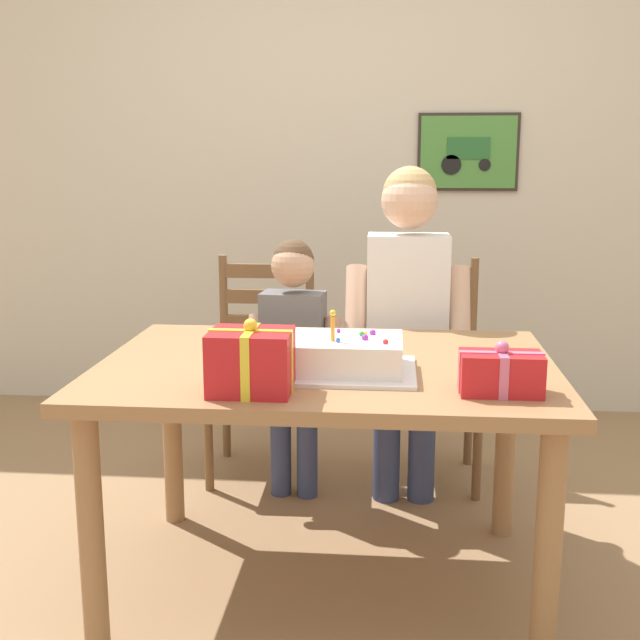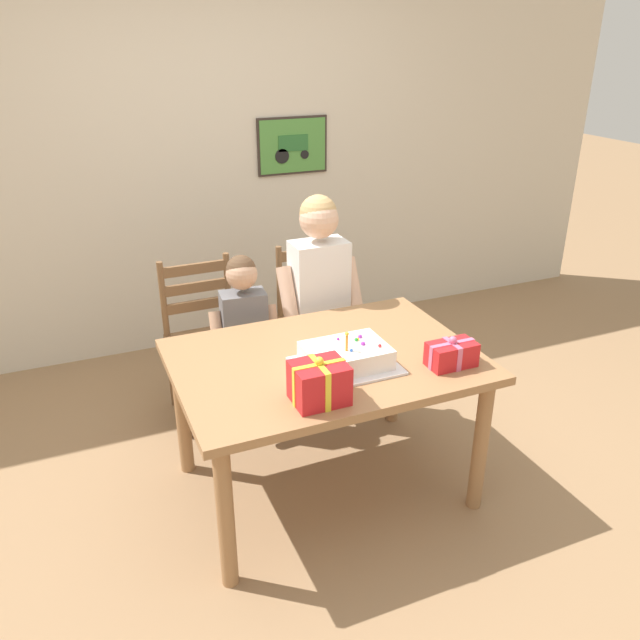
{
  "view_description": "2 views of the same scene",
  "coord_description": "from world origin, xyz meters",
  "px_view_note": "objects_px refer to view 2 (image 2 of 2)",
  "views": [
    {
      "loc": [
        0.19,
        -2.36,
        1.35
      ],
      "look_at": [
        -0.02,
        -0.04,
        0.87
      ],
      "focal_mm": 45.41,
      "sensor_mm": 36.0,
      "label": 1
    },
    {
      "loc": [
        -1.03,
        -2.35,
        2.09
      ],
      "look_at": [
        0.01,
        0.09,
        0.88
      ],
      "focal_mm": 35.8,
      "sensor_mm": 36.0,
      "label": 2
    }
  ],
  "objects_px": {
    "birthday_cake": "(346,357)",
    "gift_box_beside_cake": "(319,383)",
    "chair_left": "(206,340)",
    "dining_table": "(325,375)",
    "chair_right": "(318,320)",
    "gift_box_red_large": "(451,354)",
    "child_younger": "(244,327)",
    "child_older": "(319,287)"
  },
  "relations": [
    {
      "from": "birthday_cake",
      "to": "child_younger",
      "type": "bearing_deg",
      "value": 106.3
    },
    {
      "from": "gift_box_red_large",
      "to": "child_older",
      "type": "bearing_deg",
      "value": 103.45
    },
    {
      "from": "birthday_cake",
      "to": "gift_box_red_large",
      "type": "bearing_deg",
      "value": -21.01
    },
    {
      "from": "birthday_cake",
      "to": "chair_left",
      "type": "xyz_separation_m",
      "value": [
        -0.4,
        1.04,
        -0.31
      ]
    },
    {
      "from": "chair_left",
      "to": "gift_box_beside_cake",
      "type": "bearing_deg",
      "value": -81.94
    },
    {
      "from": "dining_table",
      "to": "child_older",
      "type": "bearing_deg",
      "value": 69.4
    },
    {
      "from": "dining_table",
      "to": "chair_left",
      "type": "relative_size",
      "value": 1.49
    },
    {
      "from": "gift_box_beside_cake",
      "to": "chair_left",
      "type": "xyz_separation_m",
      "value": [
        -0.18,
        1.26,
        -0.35
      ]
    },
    {
      "from": "chair_left",
      "to": "child_younger",
      "type": "xyz_separation_m",
      "value": [
        0.16,
        -0.25,
        0.16
      ]
    },
    {
      "from": "birthday_cake",
      "to": "gift_box_red_large",
      "type": "height_order",
      "value": "birthday_cake"
    },
    {
      "from": "child_older",
      "to": "gift_box_beside_cake",
      "type": "bearing_deg",
      "value": -112.92
    },
    {
      "from": "gift_box_red_large",
      "to": "child_younger",
      "type": "height_order",
      "value": "child_younger"
    },
    {
      "from": "birthday_cake",
      "to": "gift_box_beside_cake",
      "type": "xyz_separation_m",
      "value": [
        -0.22,
        -0.21,
        0.03
      ]
    },
    {
      "from": "chair_left",
      "to": "chair_right",
      "type": "height_order",
      "value": "same"
    },
    {
      "from": "gift_box_red_large",
      "to": "chair_right",
      "type": "xyz_separation_m",
      "value": [
        -0.13,
        1.21,
        -0.32
      ]
    },
    {
      "from": "dining_table",
      "to": "chair_right",
      "type": "relative_size",
      "value": 1.49
    },
    {
      "from": "chair_right",
      "to": "child_younger",
      "type": "distance_m",
      "value": 0.61
    },
    {
      "from": "gift_box_beside_cake",
      "to": "birthday_cake",
      "type": "bearing_deg",
      "value": 44.34
    },
    {
      "from": "birthday_cake",
      "to": "gift_box_red_large",
      "type": "xyz_separation_m",
      "value": [
        0.44,
        -0.17,
        0.01
      ]
    },
    {
      "from": "dining_table",
      "to": "chair_right",
      "type": "distance_m",
      "value": 1.0
    },
    {
      "from": "gift_box_red_large",
      "to": "chair_right",
      "type": "relative_size",
      "value": 0.24
    },
    {
      "from": "birthday_cake",
      "to": "gift_box_beside_cake",
      "type": "height_order",
      "value": "gift_box_beside_cake"
    },
    {
      "from": "dining_table",
      "to": "birthday_cake",
      "type": "distance_m",
      "value": 0.19
    },
    {
      "from": "gift_box_beside_cake",
      "to": "child_older",
      "type": "height_order",
      "value": "child_older"
    },
    {
      "from": "gift_box_beside_cake",
      "to": "chair_right",
      "type": "height_order",
      "value": "gift_box_beside_cake"
    },
    {
      "from": "child_younger",
      "to": "gift_box_beside_cake",
      "type": "bearing_deg",
      "value": -89.19
    },
    {
      "from": "birthday_cake",
      "to": "chair_left",
      "type": "height_order",
      "value": "birthday_cake"
    },
    {
      "from": "dining_table",
      "to": "child_younger",
      "type": "xyz_separation_m",
      "value": [
        -0.19,
        0.67,
        -0.01
      ]
    },
    {
      "from": "gift_box_red_large",
      "to": "chair_right",
      "type": "bearing_deg",
      "value": 96.21
    },
    {
      "from": "birthday_cake",
      "to": "dining_table",
      "type": "bearing_deg",
      "value": 110.61
    },
    {
      "from": "dining_table",
      "to": "gift_box_beside_cake",
      "type": "relative_size",
      "value": 6.2
    },
    {
      "from": "gift_box_red_large",
      "to": "child_older",
      "type": "height_order",
      "value": "child_older"
    },
    {
      "from": "chair_right",
      "to": "child_younger",
      "type": "bearing_deg",
      "value": -154.69
    },
    {
      "from": "dining_table",
      "to": "chair_right",
      "type": "bearing_deg",
      "value": 69.3
    },
    {
      "from": "dining_table",
      "to": "gift_box_beside_cake",
      "type": "bearing_deg",
      "value": -117.34
    },
    {
      "from": "chair_left",
      "to": "chair_right",
      "type": "bearing_deg",
      "value": 0.0
    },
    {
      "from": "dining_table",
      "to": "child_older",
      "type": "xyz_separation_m",
      "value": [
        0.25,
        0.67,
        0.16
      ]
    },
    {
      "from": "dining_table",
      "to": "birthday_cake",
      "type": "height_order",
      "value": "birthday_cake"
    },
    {
      "from": "gift_box_red_large",
      "to": "child_older",
      "type": "xyz_separation_m",
      "value": [
        -0.23,
        0.96,
        0.01
      ]
    },
    {
      "from": "chair_left",
      "to": "child_older",
      "type": "relative_size",
      "value": 0.7
    },
    {
      "from": "chair_left",
      "to": "chair_right",
      "type": "distance_m",
      "value": 0.7
    },
    {
      "from": "dining_table",
      "to": "child_older",
      "type": "distance_m",
      "value": 0.73
    }
  ]
}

